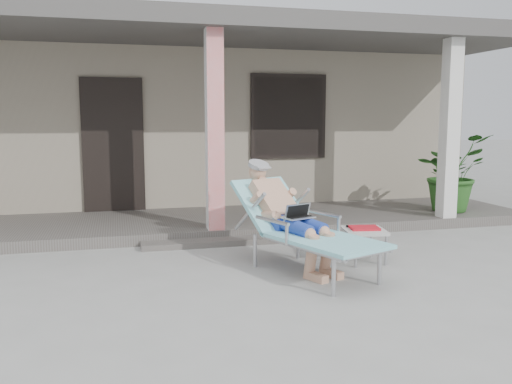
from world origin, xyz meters
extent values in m
plane|color=#9E9E99|center=(0.00, 0.00, 0.00)|extent=(60.00, 60.00, 0.00)
cube|color=gray|center=(0.00, 6.50, 1.50)|extent=(10.00, 5.00, 3.00)
cube|color=#474442|center=(0.00, 6.50, 3.15)|extent=(10.40, 5.40, 0.30)
cube|color=black|center=(-1.30, 3.97, 1.20)|extent=(0.95, 0.06, 2.10)
cube|color=black|center=(1.60, 3.97, 1.65)|extent=(1.20, 0.06, 1.30)
cube|color=black|center=(1.60, 3.96, 1.65)|extent=(1.32, 0.05, 1.42)
cube|color=#605B56|center=(0.00, 3.00, 0.07)|extent=(10.00, 2.00, 0.15)
cube|color=red|center=(0.00, 2.15, 1.45)|extent=(0.22, 0.22, 2.61)
cube|color=silver|center=(3.50, 2.15, 1.45)|extent=(0.22, 0.22, 2.61)
cube|color=#474442|center=(0.00, 3.00, 2.88)|extent=(10.00, 2.30, 0.24)
cube|color=#605B56|center=(0.00, 1.85, 0.04)|extent=(2.00, 0.30, 0.07)
cylinder|color=#B7B7BC|center=(0.63, -0.42, 0.18)|extent=(0.04, 0.04, 0.37)
cylinder|color=#B7B7BC|center=(1.21, -0.20, 0.18)|extent=(0.04, 0.04, 0.37)
cylinder|color=#B7B7BC|center=(0.18, 0.73, 0.18)|extent=(0.04, 0.04, 0.37)
cylinder|color=#B7B7BC|center=(0.76, 0.95, 0.18)|extent=(0.04, 0.04, 0.37)
cube|color=#B7B7BC|center=(0.75, 0.12, 0.38)|extent=(1.02, 1.35, 0.03)
cube|color=#87CED1|center=(0.75, 0.12, 0.41)|extent=(1.12, 1.42, 0.04)
cube|color=#B7B7BC|center=(0.43, 0.94, 0.61)|extent=(0.78, 0.76, 0.49)
cube|color=#87CED1|center=(0.43, 0.94, 0.65)|extent=(0.90, 0.86, 0.55)
cylinder|color=#979799|center=(0.33, 1.20, 1.09)|extent=(0.31, 0.31, 0.13)
cube|color=silver|center=(0.60, 0.52, 0.58)|extent=(0.39, 0.34, 0.23)
cube|color=#BBBCB6|center=(1.42, 0.61, 0.36)|extent=(0.53, 0.53, 0.04)
cylinder|color=#B7B7BC|center=(1.24, 0.43, 0.17)|extent=(0.03, 0.03, 0.35)
cylinder|color=#B7B7BC|center=(1.61, 0.43, 0.17)|extent=(0.03, 0.03, 0.35)
cylinder|color=#B7B7BC|center=(1.24, 0.79, 0.17)|extent=(0.03, 0.03, 0.35)
cylinder|color=#B7B7BC|center=(1.61, 0.79, 0.17)|extent=(0.03, 0.03, 0.35)
cube|color=red|center=(1.42, 0.61, 0.40)|extent=(0.36, 0.29, 0.03)
cube|color=black|center=(1.42, 0.73, 0.39)|extent=(0.32, 0.07, 0.03)
imported|color=#26591E|center=(3.90, 2.63, 0.76)|extent=(1.37, 1.28, 1.22)
camera|label=1|loc=(-1.25, -4.88, 1.63)|focal=38.00mm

